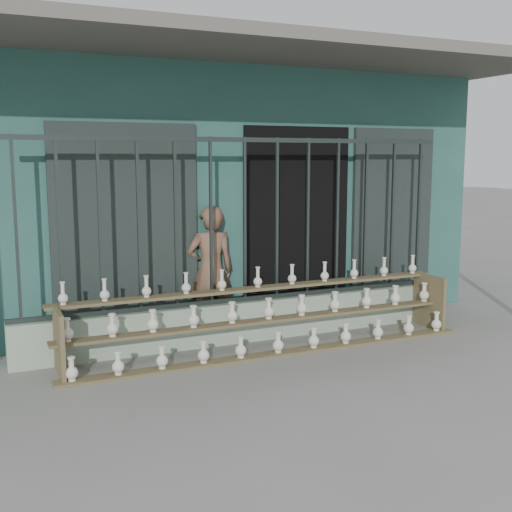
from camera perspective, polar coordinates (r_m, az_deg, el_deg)
name	(u,v)px	position (r m, az deg, el deg)	size (l,w,h in m)	color
ground	(300,376)	(6.15, 3.90, -10.56)	(60.00, 60.00, 0.00)	slate
workshop_building	(168,185)	(9.75, -7.86, 6.25)	(7.40, 6.60, 3.21)	#28554E
parapet_wall	(245,321)	(7.21, -0.99, -5.77)	(5.00, 0.20, 0.45)	#95AD95
security_fence	(245,221)	(7.01, -1.01, 3.16)	(5.00, 0.04, 1.80)	#283330
shelf_rack	(268,316)	(6.85, 1.11, -5.40)	(4.50, 0.68, 0.85)	brown
elderly_woman	(211,271)	(7.36, -4.05, -1.31)	(0.55, 0.36, 1.50)	brown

